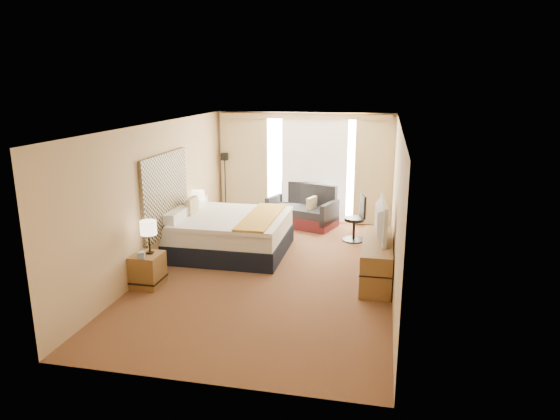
% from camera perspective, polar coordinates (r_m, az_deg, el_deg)
% --- Properties ---
extents(floor, '(4.20, 7.00, 0.02)m').
position_cam_1_polar(floor, '(9.00, -0.91, -7.01)').
color(floor, '#5A2419').
rests_on(floor, ground).
extents(ceiling, '(4.20, 7.00, 0.02)m').
position_cam_1_polar(ceiling, '(8.40, -0.98, 9.72)').
color(ceiling, silver).
rests_on(ceiling, wall_back).
extents(wall_back, '(4.20, 0.02, 2.60)m').
position_cam_1_polar(wall_back, '(11.98, 2.79, 4.88)').
color(wall_back, tan).
rests_on(wall_back, ground).
extents(wall_front, '(4.20, 0.02, 2.60)m').
position_cam_1_polar(wall_front, '(5.40, -9.29, -7.44)').
color(wall_front, tan).
rests_on(wall_front, ground).
extents(wall_left, '(0.02, 7.00, 2.60)m').
position_cam_1_polar(wall_left, '(9.29, -13.68, 1.66)').
color(wall_left, tan).
rests_on(wall_left, ground).
extents(wall_right, '(0.02, 7.00, 2.60)m').
position_cam_1_polar(wall_right, '(8.40, 13.15, 0.35)').
color(wall_right, tan).
rests_on(wall_right, ground).
extents(headboard, '(0.06, 1.85, 1.50)m').
position_cam_1_polar(headboard, '(9.45, -12.94, 1.80)').
color(headboard, black).
rests_on(headboard, wall_left).
extents(nightstand_left, '(0.45, 0.52, 0.55)m').
position_cam_1_polar(nightstand_left, '(8.58, -14.88, -6.64)').
color(nightstand_left, brown).
rests_on(nightstand_left, floor).
extents(nightstand_right, '(0.45, 0.52, 0.55)m').
position_cam_1_polar(nightstand_right, '(10.75, -8.96, -2.02)').
color(nightstand_right, brown).
rests_on(nightstand_right, floor).
extents(media_dresser, '(0.50, 1.80, 0.70)m').
position_cam_1_polar(media_dresser, '(8.68, 11.00, -5.65)').
color(media_dresser, brown).
rests_on(media_dresser, floor).
extents(window, '(2.30, 0.02, 2.30)m').
position_cam_1_polar(window, '(11.91, 3.96, 4.91)').
color(window, white).
rests_on(window, wall_back).
extents(curtains, '(4.12, 0.19, 2.56)m').
position_cam_1_polar(curtains, '(11.85, 2.69, 5.31)').
color(curtains, beige).
rests_on(curtains, floor).
extents(bed, '(2.21, 2.02, 1.07)m').
position_cam_1_polar(bed, '(9.91, -5.83, -2.63)').
color(bed, black).
rests_on(bed, floor).
extents(loveseat, '(1.73, 1.28, 0.96)m').
position_cam_1_polar(loveseat, '(11.73, 2.66, -0.23)').
color(loveseat, '#54181B').
rests_on(loveseat, floor).
extents(floor_lamp, '(0.21, 0.21, 1.63)m').
position_cam_1_polar(floor_lamp, '(12.18, -6.32, 4.26)').
color(floor_lamp, black).
rests_on(floor_lamp, floor).
extents(desk_chair, '(0.48, 0.48, 0.99)m').
position_cam_1_polar(desk_chair, '(10.68, 8.75, -1.20)').
color(desk_chair, black).
rests_on(desk_chair, floor).
extents(lamp_left, '(0.27, 0.27, 0.56)m').
position_cam_1_polar(lamp_left, '(8.37, -14.82, -2.05)').
color(lamp_left, black).
rests_on(lamp_left, nightstand_left).
extents(lamp_right, '(0.26, 0.26, 0.55)m').
position_cam_1_polar(lamp_right, '(10.53, -9.35, 1.56)').
color(lamp_right, black).
rests_on(lamp_right, nightstand_right).
extents(tissue_box, '(0.15, 0.15, 0.10)m').
position_cam_1_polar(tissue_box, '(8.33, -15.62, -4.95)').
color(tissue_box, '#86A6CF').
rests_on(tissue_box, nightstand_left).
extents(telephone, '(0.23, 0.20, 0.08)m').
position_cam_1_polar(telephone, '(10.59, -8.85, -0.50)').
color(telephone, black).
rests_on(telephone, nightstand_right).
extents(television, '(0.24, 1.16, 0.66)m').
position_cam_1_polar(television, '(8.58, 10.91, -1.10)').
color(television, black).
rests_on(television, media_dresser).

